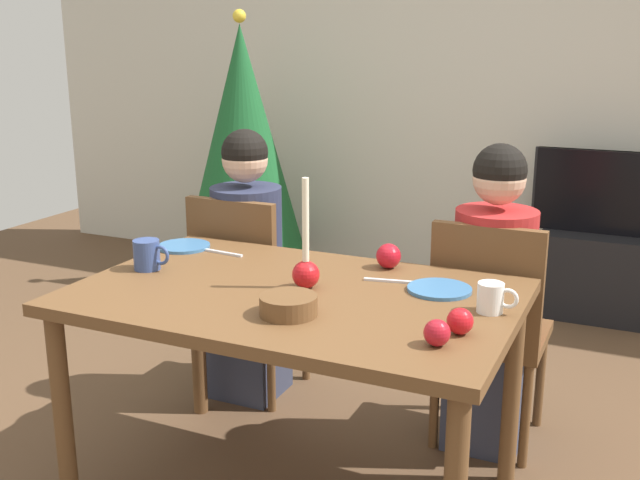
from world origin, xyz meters
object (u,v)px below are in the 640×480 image
object	(u,v)px
tv_stand	(599,274)
mug_right	(492,298)
christmas_tree	(243,148)
plate_left	(184,246)
chair_right	(489,322)
plate_right	(439,289)
apple_by_left_plate	(389,256)
apple_by_right_mug	(460,321)
apple_near_candle	(437,333)
candle_centerpiece	(306,266)
mug_left	(147,255)
dining_table	(294,316)
tv	(607,193)
bowl_walnuts	(288,305)
chair_left	(244,285)
person_right_child	(492,304)
person_left_child	(248,270)

from	to	relation	value
tv_stand	mug_right	bearing A→B (deg)	-94.12
christmas_tree	plate_left	size ratio (longest dim) A/B	8.45
chair_right	christmas_tree	distance (m)	2.30
plate_right	mug_right	size ratio (longest dim) A/B	1.70
apple_by_left_plate	apple_by_right_mug	size ratio (longest dim) A/B	1.19
tv_stand	apple_near_candle	bearing A→B (deg)	-95.35
candle_centerpiece	mug_left	bearing A→B (deg)	-175.47
dining_table	candle_centerpiece	size ratio (longest dim) A/B	3.88
tv	apple_near_candle	bearing A→B (deg)	-95.35
tv_stand	christmas_tree	distance (m)	2.21
christmas_tree	mug_right	xyz separation A→B (m)	(1.93, -1.89, -0.08)
mug_right	apple_near_candle	distance (m)	0.32
mug_right	bowl_walnuts	size ratio (longest dim) A/B	0.71
dining_table	plate_right	bearing A→B (deg)	24.58
candle_centerpiece	apple_by_right_mug	world-z (taller)	candle_centerpiece
chair_left	candle_centerpiece	size ratio (longest dim) A/B	2.49
dining_table	bowl_walnuts	world-z (taller)	bowl_walnuts
tv_stand	apple_near_candle	world-z (taller)	apple_near_candle
christmas_tree	candle_centerpiece	xyz separation A→B (m)	(1.34, -1.92, -0.05)
person_right_child	bowl_walnuts	bearing A→B (deg)	-116.97
chair_right	bowl_walnuts	size ratio (longest dim) A/B	5.27
person_right_child	mug_left	distance (m)	1.27
christmas_tree	apple_near_candle	distance (m)	2.88
bowl_walnuts	plate_left	bearing A→B (deg)	145.19
dining_table	person_left_child	bearing A→B (deg)	130.15
apple_near_candle	tv_stand	bearing A→B (deg)	84.65
mug_right	apple_by_right_mug	distance (m)	0.21
chair_right	apple_near_candle	world-z (taller)	chair_right
chair_right	dining_table	bearing A→B (deg)	-129.71
candle_centerpiece	plate_right	size ratio (longest dim) A/B	1.75
person_right_child	plate_left	distance (m)	1.19
chair_left	person_right_child	distance (m)	1.05
apple_by_right_mug	apple_near_candle	bearing A→B (deg)	-108.29
chair_right	mug_right	world-z (taller)	chair_right
tv	plate_left	size ratio (longest dim) A/B	3.95
tv	christmas_tree	distance (m)	2.13
dining_table	chair_left	bearing A→B (deg)	131.62
tv_stand	plate_right	size ratio (longest dim) A/B	3.11
tv_stand	apple_by_left_plate	size ratio (longest dim) A/B	7.31
plate_right	person_left_child	bearing A→B (deg)	155.08
chair_right	person_left_child	size ratio (longest dim) A/B	0.77
apple_by_left_plate	apple_by_right_mug	distance (m)	0.63
person_left_child	mug_right	world-z (taller)	person_left_child
dining_table	mug_right	distance (m)	0.63
mug_left	apple_by_right_mug	xyz separation A→B (m)	(1.14, -0.13, -0.02)
candle_centerpiece	person_right_child	bearing A→B (deg)	50.82
tv	mug_left	distance (m)	2.67
dining_table	chair_left	xyz separation A→B (m)	(-0.54, 0.61, -0.15)
plate_left	plate_right	bearing A→B (deg)	-5.09
candle_centerpiece	mug_left	xyz separation A→B (m)	(-0.59, -0.05, -0.02)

